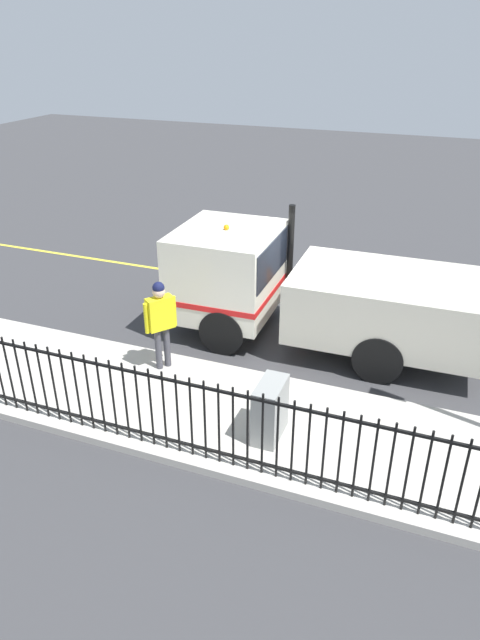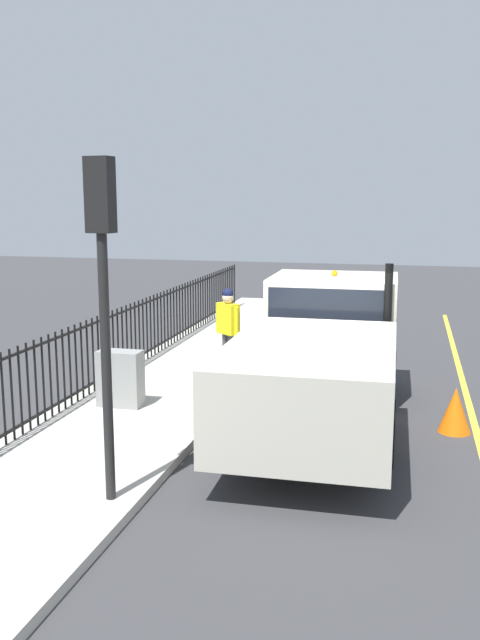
{
  "view_description": "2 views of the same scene",
  "coord_description": "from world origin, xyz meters",
  "px_view_note": "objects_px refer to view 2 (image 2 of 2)",
  "views": [
    {
      "loc": [
        10.6,
        2.7,
        6.03
      ],
      "look_at": [
        1.85,
        -0.66,
        1.2
      ],
      "focal_mm": 31.93,
      "sensor_mm": 36.0,
      "label": 1
    },
    {
      "loc": [
        -1.27,
        11.14,
        3.75
      ],
      "look_at": [
        1.52,
        0.04,
        1.68
      ],
      "focal_mm": 38.08,
      "sensor_mm": 36.0,
      "label": 2
    }
  ],
  "objects_px": {
    "work_truck": "(324,347)",
    "traffic_cone": "(455,410)",
    "traffic_light_near": "(103,262)",
    "worker_standing": "(228,322)",
    "utility_cabinet": "(120,378)"
  },
  "relations": [
    {
      "from": "worker_standing",
      "to": "traffic_light_near",
      "type": "relative_size",
      "value": 0.44
    },
    {
      "from": "work_truck",
      "to": "traffic_cone",
      "type": "xyz_separation_m",
      "value": [
        -2.15,
        0.14,
        -0.89
      ]
    },
    {
      "from": "worker_standing",
      "to": "traffic_cone",
      "type": "bearing_deg",
      "value": 9.43
    },
    {
      "from": "worker_standing",
      "to": "utility_cabinet",
      "type": "relative_size",
      "value": 1.81
    },
    {
      "from": "traffic_light_near",
      "to": "traffic_cone",
      "type": "height_order",
      "value": "traffic_light_near"
    },
    {
      "from": "traffic_cone",
      "to": "worker_standing",
      "type": "bearing_deg",
      "value": -26.44
    },
    {
      "from": "work_truck",
      "to": "traffic_cone",
      "type": "height_order",
      "value": "work_truck"
    },
    {
      "from": "worker_standing",
      "to": "utility_cabinet",
      "type": "xyz_separation_m",
      "value": [
        1.26,
        2.59,
        -0.6
      ]
    },
    {
      "from": "work_truck",
      "to": "worker_standing",
      "type": "distance_m",
      "value": 3.03
    },
    {
      "from": "work_truck",
      "to": "traffic_light_near",
      "type": "bearing_deg",
      "value": -118.33
    },
    {
      "from": "utility_cabinet",
      "to": "traffic_cone",
      "type": "bearing_deg",
      "value": -175.92
    },
    {
      "from": "work_truck",
      "to": "traffic_cone",
      "type": "distance_m",
      "value": 2.33
    },
    {
      "from": "utility_cabinet",
      "to": "work_truck",
      "type": "bearing_deg",
      "value": -171.17
    },
    {
      "from": "traffic_cone",
      "to": "work_truck",
      "type": "bearing_deg",
      "value": -3.72
    },
    {
      "from": "traffic_light_near",
      "to": "utility_cabinet",
      "type": "height_order",
      "value": "traffic_light_near"
    }
  ]
}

